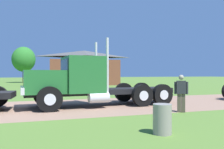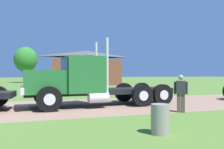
# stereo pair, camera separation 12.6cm
# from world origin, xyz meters

# --- Properties ---
(ground_plane) EXTENTS (200.00, 200.00, 0.00)m
(ground_plane) POSITION_xyz_m (0.00, 0.00, 0.00)
(ground_plane) COLOR #54772E
(dirt_track) EXTENTS (120.00, 6.69, 0.01)m
(dirt_track) POSITION_xyz_m (0.00, 0.00, 0.00)
(dirt_track) COLOR #94715B
(dirt_track) RESTS_ON ground_plane
(truck_foreground_white) EXTENTS (8.32, 3.08, 3.55)m
(truck_foreground_white) POSITION_xyz_m (2.97, -0.11, 1.27)
(truck_foreground_white) COLOR black
(truck_foreground_white) RESTS_ON ground_plane
(visitor_by_barrel) EXTENTS (0.53, 0.44, 1.68)m
(visitor_by_barrel) POSITION_xyz_m (6.84, -3.30, 0.90)
(visitor_by_barrel) COLOR #2D2D33
(visitor_by_barrel) RESTS_ON ground_plane
(steel_barrel) EXTENTS (0.53, 0.53, 0.86)m
(steel_barrel) POSITION_xyz_m (4.07, -6.35, 0.43)
(steel_barrel) COLOR gray
(steel_barrel) RESTS_ON ground_plane
(shed_building) EXTENTS (11.07, 6.11, 5.29)m
(shed_building) POSITION_xyz_m (7.89, 23.18, 2.55)
(shed_building) COLOR brown
(shed_building) RESTS_ON ground_plane
(tree_mid) EXTENTS (4.36, 4.36, 6.87)m
(tree_mid) POSITION_xyz_m (-1.33, 35.45, 4.45)
(tree_mid) COLOR #513823
(tree_mid) RESTS_ON ground_plane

